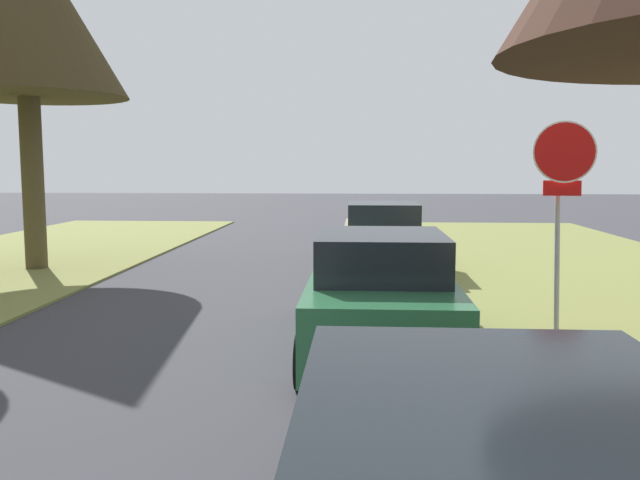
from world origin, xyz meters
The scene contains 4 objects.
stop_sign_far centered at (4.47, 10.78, 2.19)m, with size 0.81×0.37×2.97m.
street_tree_left_far centered at (-5.73, 16.85, 5.90)m, with size 4.45×4.45×7.86m.
parked_sedan_green centered at (2.11, 10.55, 0.72)m, with size 1.94×4.40×1.57m.
parked_sedan_tan centered at (2.37, 17.53, 0.72)m, with size 1.94×4.40×1.57m.
Camera 1 is at (1.85, 1.95, 2.43)m, focal length 37.11 mm.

